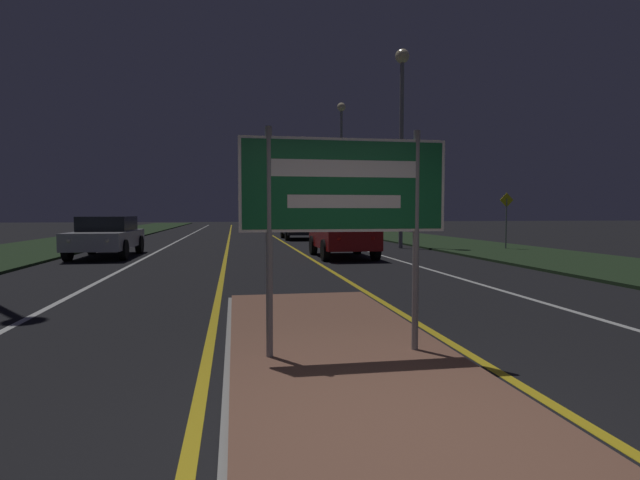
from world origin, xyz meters
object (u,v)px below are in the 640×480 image
(highway_sign, at_px, (345,195))
(car_receding_0, at_px, (343,234))
(car_receding_1, at_px, (300,226))
(streetlight_right_near, at_px, (402,110))
(car_approaching_0, at_px, (107,235))
(warning_sign, at_px, (506,215))
(streetlight_right_far, at_px, (341,144))

(highway_sign, relative_size, car_receding_0, 0.58)
(highway_sign, bearing_deg, car_receding_0, 77.65)
(car_receding_1, bearing_deg, streetlight_right_near, -66.75)
(car_approaching_0, height_order, warning_sign, warning_sign)
(streetlight_right_near, height_order, car_receding_0, streetlight_right_near)
(streetlight_right_near, xyz_separation_m, warning_sign, (3.92, -1.93, -4.58))
(highway_sign, bearing_deg, streetlight_right_far, 77.83)
(car_receding_0, xyz_separation_m, warning_sign, (7.41, 2.07, 0.64))
(car_receding_0, distance_m, warning_sign, 7.72)
(streetlight_right_near, relative_size, car_receding_1, 1.98)
(highway_sign, height_order, streetlight_right_far, streetlight_right_far)
(streetlight_right_far, distance_m, car_receding_0, 18.78)
(streetlight_right_near, height_order, car_receding_1, streetlight_right_near)
(car_receding_0, bearing_deg, streetlight_right_near, 48.84)
(highway_sign, height_order, car_receding_0, highway_sign)
(car_receding_1, bearing_deg, car_receding_0, -90.32)
(highway_sign, distance_m, warning_sign, 17.24)
(car_receding_1, bearing_deg, car_approaching_0, -128.92)
(warning_sign, bearing_deg, car_receding_1, 126.57)
(streetlight_right_far, height_order, car_receding_1, streetlight_right_far)
(streetlight_right_near, xyz_separation_m, car_receding_1, (-3.43, 7.97, -5.27))
(streetlight_right_near, distance_m, streetlight_right_far, 13.57)
(car_receding_0, height_order, car_receding_1, car_receding_0)
(highway_sign, xyz_separation_m, car_approaching_0, (-5.60, 13.65, -1.00))
(car_receding_0, xyz_separation_m, car_approaching_0, (-8.22, 1.70, -0.06))
(highway_sign, relative_size, car_approaching_0, 0.52)
(streetlight_right_near, distance_m, car_receding_1, 10.15)
(streetlight_right_near, bearing_deg, car_receding_0, -131.16)
(streetlight_right_near, xyz_separation_m, streetlight_right_far, (0.25, 13.56, 0.30))
(streetlight_right_near, bearing_deg, warning_sign, -26.18)
(streetlight_right_far, distance_m, warning_sign, 16.65)
(streetlight_right_near, bearing_deg, car_receding_1, 113.25)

